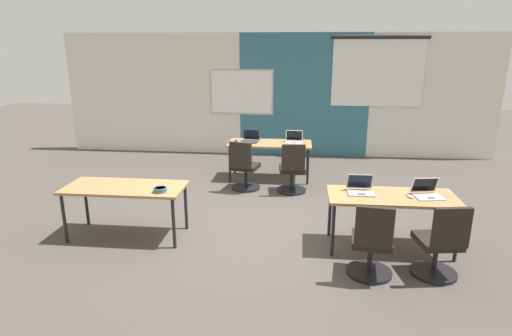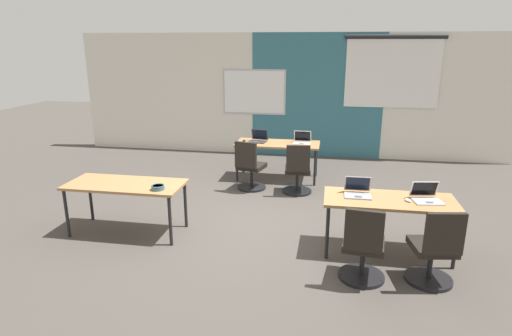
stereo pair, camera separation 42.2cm
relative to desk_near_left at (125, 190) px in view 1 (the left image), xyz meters
name	(u,v)px [view 1 (the left image)]	position (x,y,z in m)	size (l,w,h in m)	color
ground_plane	(259,223)	(1.75, 0.60, -0.66)	(24.00, 24.00, 0.00)	#47423D
back_wall_assembly	(278,95)	(1.78, 4.80, 0.75)	(10.00, 0.27, 2.80)	silver
desk_near_left	(125,190)	(0.00, 0.00, 0.00)	(1.60, 0.70, 0.72)	#A37547
desk_near_right	(392,200)	(3.50, 0.00, 0.00)	(1.60, 0.70, 0.72)	#A37547
desk_far_center	(270,146)	(1.75, 2.80, 0.00)	(1.60, 0.70, 0.72)	#A37547
laptop_far_left	(250,139)	(1.36, 2.85, 0.11)	(0.37, 0.35, 0.23)	#333338
mouse_far_left	(236,141)	(1.09, 2.81, 0.08)	(0.07, 0.11, 0.03)	black
chair_far_left	(244,170)	(1.34, 2.07, -0.28)	(0.53, 0.58, 0.92)	black
laptop_far_right	(294,140)	(2.21, 2.85, 0.11)	(0.34, 0.31, 0.23)	silver
chair_far_right	(292,172)	(2.21, 2.00, -0.28)	(0.52, 0.56, 0.92)	black
laptop_near_right_end	(427,193)	(3.93, 0.01, 0.11)	(0.38, 0.36, 0.23)	silver
mouse_near_right_end	(410,196)	(3.70, -0.05, 0.08)	(0.09, 0.11, 0.03)	silver
chair_near_right_end	(440,247)	(3.91, -0.70, -0.28)	(0.52, 0.57, 0.92)	black
laptop_near_right_inner	(360,189)	(3.11, 0.07, 0.11)	(0.33, 0.31, 0.23)	#9E9EA3
chair_near_right_inner	(371,247)	(3.15, -0.77, -0.28)	(0.52, 0.56, 0.92)	black
snack_bowl	(160,189)	(0.55, -0.17, 0.10)	(0.18, 0.18, 0.06)	#3D6070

